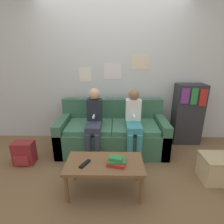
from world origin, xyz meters
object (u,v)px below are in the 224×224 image
(bookshelf, at_px, (187,114))
(tv_remote, at_px, (85,164))
(coffee_table, at_px, (105,166))
(storage_box, at_px, (216,168))
(backpack, at_px, (24,153))
(couch, at_px, (112,133))
(person_right, at_px, (134,120))
(person_left, at_px, (94,119))

(bookshelf, bearing_deg, tv_remote, -141.32)
(coffee_table, distance_m, storage_box, 1.49)
(backpack, bearing_deg, couch, 19.48)
(coffee_table, bearing_deg, storage_box, 8.19)
(couch, xyz_separation_m, tv_remote, (-0.30, -1.06, 0.12))
(bookshelf, bearing_deg, couch, -168.42)
(bookshelf, xyz_separation_m, storage_box, (0.00, -1.09, -0.38))
(coffee_table, relative_size, tv_remote, 5.45)
(coffee_table, relative_size, backpack, 2.57)
(bookshelf, relative_size, backpack, 3.11)
(couch, distance_m, storage_box, 1.61)
(tv_remote, bearing_deg, storage_box, 37.58)
(tv_remote, bearing_deg, backpack, 179.40)
(tv_remote, height_order, storage_box, tv_remote)
(person_right, bearing_deg, coffee_table, -116.91)
(person_right, relative_size, backpack, 3.04)
(couch, bearing_deg, person_left, -146.66)
(storage_box, bearing_deg, person_right, 149.63)
(couch, distance_m, coffee_table, 1.02)
(tv_remote, relative_size, storage_box, 0.42)
(person_right, distance_m, storage_box, 1.29)
(couch, height_order, person_right, person_right)
(person_right, height_order, bookshelf, bookshelf)
(person_right, bearing_deg, couch, 150.92)
(tv_remote, relative_size, bookshelf, 0.15)
(bookshelf, bearing_deg, person_left, -164.23)
(person_left, bearing_deg, coffee_table, -75.61)
(person_left, height_order, person_right, person_left)
(bookshelf, distance_m, backpack, 2.85)
(bookshelf, relative_size, storage_box, 2.78)
(person_left, xyz_separation_m, person_right, (0.63, -0.00, -0.01))
(tv_remote, bearing_deg, bookshelf, 67.56)
(couch, bearing_deg, tv_remote, -105.59)
(couch, xyz_separation_m, coffee_table, (-0.07, -1.01, 0.06))
(coffee_table, height_order, person_right, person_right)
(person_left, distance_m, bookshelf, 1.74)
(backpack, bearing_deg, person_right, 9.50)
(coffee_table, height_order, person_left, person_left)
(person_left, bearing_deg, bookshelf, 15.77)
(person_right, distance_m, tv_remote, 1.10)
(person_right, height_order, storage_box, person_right)
(person_right, bearing_deg, tv_remote, -126.37)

